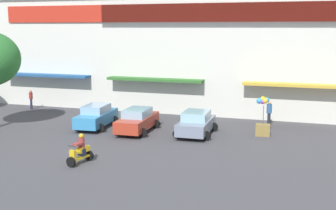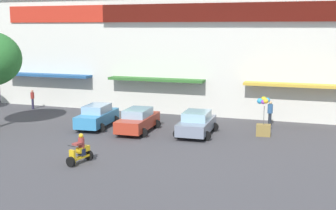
{
  "view_description": "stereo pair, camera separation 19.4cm",
  "coord_description": "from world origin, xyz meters",
  "px_view_note": "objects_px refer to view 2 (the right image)",
  "views": [
    {
      "loc": [
        6.43,
        -3.1,
        6.88
      ],
      "look_at": [
        -1.16,
        19.87,
        2.62
      ],
      "focal_mm": 47.29,
      "sensor_mm": 36.0,
      "label": 1
    },
    {
      "loc": [
        6.61,
        -3.04,
        6.88
      ],
      "look_at": [
        -1.16,
        19.87,
        2.62
      ],
      "focal_mm": 47.29,
      "sensor_mm": 36.0,
      "label": 2
    }
  ],
  "objects_px": {
    "parked_car_0": "(97,116)",
    "parked_car_2": "(197,123)",
    "pedestrian_1": "(270,112)",
    "parked_car_1": "(138,120)",
    "pedestrian_0": "(32,98)",
    "balloon_vendor_cart": "(264,120)",
    "scooter_rider_0": "(80,151)"
  },
  "relations": [
    {
      "from": "parked_car_0",
      "to": "parked_car_2",
      "type": "relative_size",
      "value": 1.04
    },
    {
      "from": "parked_car_2",
      "to": "pedestrian_1",
      "type": "height_order",
      "value": "pedestrian_1"
    },
    {
      "from": "parked_car_1",
      "to": "pedestrian_0",
      "type": "relative_size",
      "value": 2.68
    },
    {
      "from": "balloon_vendor_cart",
      "to": "pedestrian_0",
      "type": "bearing_deg",
      "value": 170.44
    },
    {
      "from": "scooter_rider_0",
      "to": "pedestrian_1",
      "type": "distance_m",
      "value": 14.63
    },
    {
      "from": "parked_car_2",
      "to": "pedestrian_0",
      "type": "bearing_deg",
      "value": 164.13
    },
    {
      "from": "scooter_rider_0",
      "to": "pedestrian_0",
      "type": "height_order",
      "value": "pedestrian_0"
    },
    {
      "from": "balloon_vendor_cart",
      "to": "parked_car_1",
      "type": "bearing_deg",
      "value": -169.33
    },
    {
      "from": "pedestrian_0",
      "to": "pedestrian_1",
      "type": "relative_size",
      "value": 0.93
    },
    {
      "from": "parked_car_1",
      "to": "pedestrian_0",
      "type": "distance_m",
      "value": 12.67
    },
    {
      "from": "parked_car_2",
      "to": "scooter_rider_0",
      "type": "distance_m",
      "value": 8.78
    },
    {
      "from": "parked_car_0",
      "to": "pedestrian_1",
      "type": "height_order",
      "value": "pedestrian_1"
    },
    {
      "from": "scooter_rider_0",
      "to": "pedestrian_0",
      "type": "bearing_deg",
      "value": 133.45
    },
    {
      "from": "parked_car_0",
      "to": "scooter_rider_0",
      "type": "bearing_deg",
      "value": -68.25
    },
    {
      "from": "pedestrian_0",
      "to": "balloon_vendor_cart",
      "type": "distance_m",
      "value": 20.04
    },
    {
      "from": "parked_car_2",
      "to": "balloon_vendor_cart",
      "type": "distance_m",
      "value": 4.28
    },
    {
      "from": "scooter_rider_0",
      "to": "balloon_vendor_cart",
      "type": "distance_m",
      "value": 12.09
    },
    {
      "from": "parked_car_2",
      "to": "pedestrian_1",
      "type": "distance_m",
      "value": 6.01
    },
    {
      "from": "parked_car_0",
      "to": "pedestrian_1",
      "type": "relative_size",
      "value": 2.46
    },
    {
      "from": "parked_car_1",
      "to": "balloon_vendor_cart",
      "type": "distance_m",
      "value": 8.2
    },
    {
      "from": "parked_car_0",
      "to": "pedestrian_0",
      "type": "xyz_separation_m",
      "value": [
        -8.53,
        4.55,
        0.16
      ]
    },
    {
      "from": "parked_car_0",
      "to": "parked_car_2",
      "type": "distance_m",
      "value": 7.11
    },
    {
      "from": "scooter_rider_0",
      "to": "parked_car_2",
      "type": "bearing_deg",
      "value": 62.59
    },
    {
      "from": "pedestrian_0",
      "to": "scooter_rider_0",
      "type": "bearing_deg",
      "value": -46.55
    },
    {
      "from": "parked_car_1",
      "to": "parked_car_0",
      "type": "bearing_deg",
      "value": 174.7
    },
    {
      "from": "parked_car_0",
      "to": "pedestrian_0",
      "type": "relative_size",
      "value": 2.65
    },
    {
      "from": "parked_car_2",
      "to": "pedestrian_0",
      "type": "relative_size",
      "value": 2.55
    },
    {
      "from": "parked_car_0",
      "to": "parked_car_1",
      "type": "distance_m",
      "value": 3.19
    },
    {
      "from": "parked_car_2",
      "to": "pedestrian_1",
      "type": "bearing_deg",
      "value": 45.64
    },
    {
      "from": "parked_car_0",
      "to": "scooter_rider_0",
      "type": "relative_size",
      "value": 2.79
    },
    {
      "from": "parked_car_2",
      "to": "balloon_vendor_cart",
      "type": "relative_size",
      "value": 1.65
    },
    {
      "from": "pedestrian_1",
      "to": "balloon_vendor_cart",
      "type": "bearing_deg",
      "value": -91.39
    }
  ]
}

